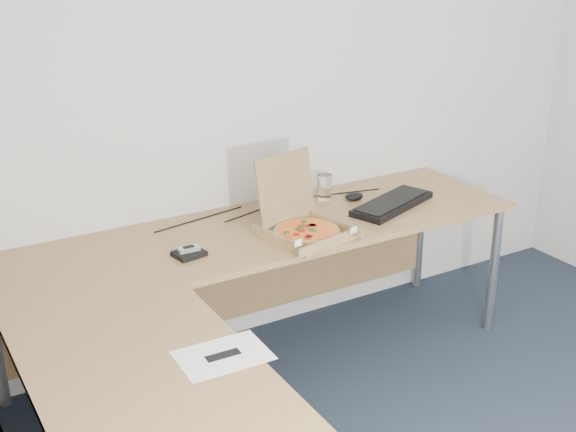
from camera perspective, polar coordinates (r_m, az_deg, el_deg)
desk at (r=3.01m, az=-3.21°, el=-5.26°), size 2.50×2.20×0.73m
pizza_box at (r=3.38m, az=1.26°, el=-0.84°), size 0.33×0.38×0.34m
drinking_glass at (r=3.82m, az=2.79°, el=2.21°), size 0.07×0.07×0.13m
keyboard at (r=3.77m, az=7.93°, el=0.92°), size 0.53×0.34×0.03m
mouse at (r=3.84m, az=5.05°, el=1.50°), size 0.11×0.08×0.04m
wallet at (r=3.21m, az=-7.54°, el=-2.85°), size 0.14×0.12×0.02m
phone at (r=3.21m, az=-7.58°, el=-2.49°), size 0.09×0.05×0.02m
paper_sheet at (r=2.50m, az=-4.97°, el=-10.52°), size 0.30×0.22×0.00m
dome_speaker at (r=3.82m, az=-0.03°, el=1.80°), size 0.09×0.09×0.08m
cable_bundle at (r=3.73m, az=-1.66°, el=0.68°), size 0.61×0.12×0.01m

